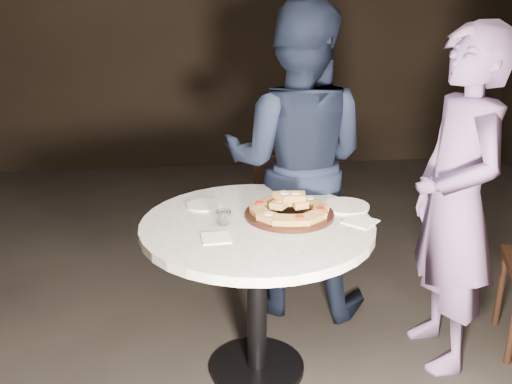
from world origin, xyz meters
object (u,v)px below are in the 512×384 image
water_glass (224,218)px  diner_navy (296,163)px  serving_board (289,214)px  focaccia_pile (289,206)px  table (257,252)px  chair_far (281,201)px  diner_teal (455,204)px

water_glass → diner_navy: diner_navy is taller
diner_navy → serving_board: bearing=95.3°
focaccia_pile → diner_navy: size_ratio=0.21×
table → serving_board: bearing=20.1°
water_glass → chair_far: bearing=69.3°
water_glass → focaccia_pile: bearing=13.6°
diner_teal → focaccia_pile: bearing=-92.7°
chair_far → diner_navy: 0.66m
focaccia_pile → water_glass: focaccia_pile is taller
focaccia_pile → diner_teal: size_ratio=0.22×
table → diner_navy: (0.29, 0.65, 0.23)m
diner_navy → diner_teal: diner_navy is taller
water_glass → diner_teal: size_ratio=0.04×
table → chair_far: 1.21m
table → diner_teal: size_ratio=0.72×
serving_board → chair_far: size_ratio=0.52×
table → diner_teal: diner_teal is taller
chair_far → serving_board: bearing=86.5°
serving_board → focaccia_pile: size_ratio=1.11×
table → focaccia_pile: 0.26m
chair_far → diner_teal: 1.37m
table → focaccia_pile: size_ratio=3.24×
chair_far → diner_navy: bearing=93.7°
table → focaccia_pile: focaccia_pile is taller
water_glass → diner_navy: size_ratio=0.04×
table → diner_teal: bearing=2.1°
table → water_glass: water_glass is taller
serving_board → focaccia_pile: bearing=85.6°
table → water_glass: (-0.16, -0.01, 0.18)m
focaccia_pile → chair_far: size_ratio=0.46×
table → diner_navy: diner_navy is taller
chair_far → diner_teal: bearing=124.2°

